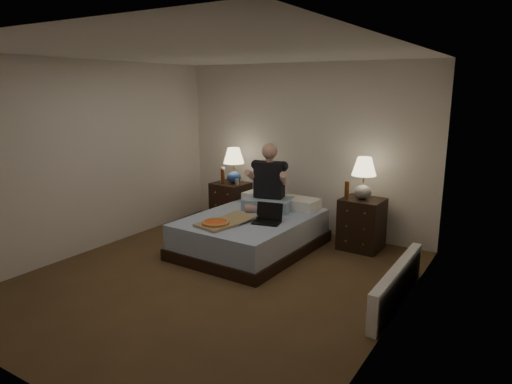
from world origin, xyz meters
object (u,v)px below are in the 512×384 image
Objects in this scene: lamp_left at (234,166)px; person at (268,177)px; beer_bottle_right at (347,190)px; radiator at (397,284)px; laptop at (267,214)px; water_bottle at (223,175)px; bed at (251,233)px; nightstand_left at (231,204)px; pizza_box at (216,223)px; beer_bottle_left at (223,176)px; nightstand_right at (362,224)px; lamp_right at (364,178)px; soda_can at (237,182)px.

lamp_left is 0.95m from person.
beer_bottle_right is 1.75m from radiator.
beer_bottle_right reaches higher than laptop.
radiator is at bearing -22.54° from water_bottle.
bed is 2.76× the size of nightstand_left.
beer_bottle_left is at bearing 134.17° from pizza_box.
person reaches higher than nightstand_right.
bed is 1.66m from lamp_right.
bed is at bearing -103.54° from person.
person is 2.74× the size of laptop.
lamp_left is at bearing 155.28° from radiator.
person reaches higher than water_bottle.
water_bottle is 0.74× the size of laptop.
water_bottle is at bearing 149.19° from person.
lamp_right is at bearing 58.31° from pizza_box.
pizza_box is 2.25m from radiator.
lamp_right is 1.98m from soda_can.
pizza_box is at bearing -57.39° from beer_bottle_left.
lamp_right is (2.14, 0.01, 0.64)m from nightstand_left.
person is 1.14m from pizza_box.
radiator is at bearing -21.94° from beer_bottle_left.
soda_can is at bearing -38.70° from lamp_left.
nightstand_left is (-0.91, 0.83, 0.10)m from bed.
pizza_box is at bearing -57.08° from nightstand_left.
beer_bottle_right is at bearing -0.12° from soda_can.
beer_bottle_right reaches higher than radiator.
radiator is (2.94, -1.36, -0.76)m from lamp_left.
soda_can is 0.11× the size of person.
pizza_box is (-1.36, -1.45, -0.47)m from lamp_right.
pizza_box is at bearing -65.97° from soda_can.
water_bottle is (-2.26, -0.07, 0.45)m from nightstand_right.
nightstand_left is 0.62m from lamp_left.
lamp_left is at bearing 9.81° from nightstand_left.
bed is 0.68m from pizza_box.
person is at bearing -17.97° from water_bottle.
laptop is at bearing -39.77° from lamp_left.
nightstand_right is 1.61m from radiator.
lamp_right is 0.35× the size of radiator.
soda_can is 1.40m from laptop.
nightstand_left reaches higher than pizza_box.
beer_bottle_right is at bearing 1.66° from nightstand_left.
beer_bottle_right reaches higher than pizza_box.
soda_can is 1.78m from beer_bottle_right.
lamp_right is at bearing 5.34° from person.
laptop is at bearing -128.74° from beer_bottle_right.
beer_bottle_right is (-0.19, -0.10, -0.17)m from lamp_right.
soda_can is (-1.96, -0.10, -0.25)m from lamp_right.
nightstand_left is 2.94× the size of beer_bottle_left.
lamp_left is 2.43× the size of beer_bottle_left.
nightstand_right is 1.42m from person.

